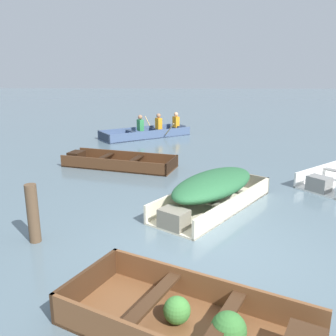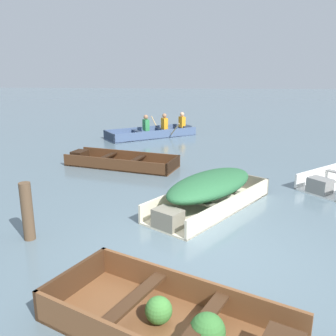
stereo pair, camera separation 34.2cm
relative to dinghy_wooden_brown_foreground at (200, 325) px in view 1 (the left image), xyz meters
The scene contains 6 objects.
ground_plane 1.78m from the dinghy_wooden_brown_foreground, 78.45° to the left, with size 80.00×80.00×0.00m, color slate.
dinghy_wooden_brown_foreground is the anchor object (origin of this frame).
skiff_cream_near_moored 3.81m from the dinghy_wooden_brown_foreground, 83.19° to the left, with size 2.68×3.10×0.72m.
skiff_dark_varnish_far_moored 7.23m from the dinghy_wooden_brown_foreground, 106.54° to the left, with size 3.35×1.94×0.34m.
rowboat_slate_blue_with_crew 11.57m from the dinghy_wooden_brown_foreground, 96.85° to the left, with size 3.61×2.88×0.91m.
mooring_post 3.42m from the dinghy_wooden_brown_foreground, 140.00° to the left, with size 0.19×0.19×0.99m, color brown.
Camera 1 is at (-0.60, -5.15, 2.85)m, focal length 40.00 mm.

